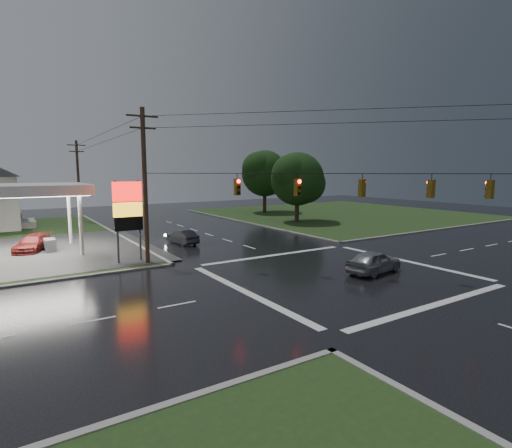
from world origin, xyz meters
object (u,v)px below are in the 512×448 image
pylon_sign (128,208)px  tree_ne_far (265,174)px  car_north (182,237)px  tree_ne_near (298,179)px  utility_pole_nw (145,184)px  car_crossing (374,261)px  car_pump (33,243)px  utility_pole_n (78,180)px

pylon_sign → tree_ne_far: (27.65, 23.49, 2.17)m
car_north → tree_ne_near: bearing=-168.5°
pylon_sign → car_north: size_ratio=1.54×
utility_pole_nw → car_north: 9.44m
car_crossing → car_pump: size_ratio=0.96×
tree_ne_far → car_pump: tree_ne_far is taller
car_pump → utility_pole_nw: bearing=-31.0°
car_north → car_pump: 12.31m
tree_ne_near → car_crossing: bearing=-117.3°
utility_pole_nw → tree_ne_near: (23.64, 12.49, -0.16)m
utility_pole_nw → car_pump: utility_pole_nw is taller
utility_pole_n → tree_ne_near: 28.55m
tree_ne_near → car_north: 20.20m
tree_ne_far → car_crossing: 38.37m
tree_ne_far → car_pump: 36.92m
utility_pole_n → car_north: 23.49m
car_pump → tree_ne_near: bearing=29.7°
car_crossing → car_north: bearing=13.8°
pylon_sign → utility_pole_n: utility_pole_n is taller
utility_pole_n → tree_ne_far: bearing=-8.5°
tree_ne_near → car_crossing: tree_ne_near is taller
tree_ne_near → tree_ne_far: bearing=75.9°
tree_ne_near → car_north: size_ratio=2.31×
utility_pole_nw → pylon_sign: bearing=135.0°
pylon_sign → car_crossing: size_ratio=1.36×
car_crossing → car_pump: bearing=34.5°
utility_pole_nw → car_crossing: utility_pole_nw is taller
tree_ne_near → car_pump: size_ratio=1.95×
utility_pole_nw → utility_pole_n: (0.00, 28.50, -0.25)m
pylon_sign → utility_pole_nw: (1.00, -1.00, 1.71)m
tree_ne_near → car_north: bearing=-160.9°
car_crossing → car_pump: 27.27m
utility_pole_n → car_crossing: (11.80, -38.97, -4.72)m
tree_ne_near → car_pump: tree_ne_near is taller
utility_pole_nw → car_crossing: size_ratio=2.50×
utility_pole_nw → utility_pole_n: utility_pole_nw is taller
utility_pole_nw → tree_ne_far: bearing=42.6°
tree_ne_far → car_north: 28.86m
utility_pole_nw → utility_pole_n: bearing=90.0°
utility_pole_n → car_crossing: size_ratio=2.38×
utility_pole_n → car_crossing: bearing=-73.2°
pylon_sign → tree_ne_far: size_ratio=0.61×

